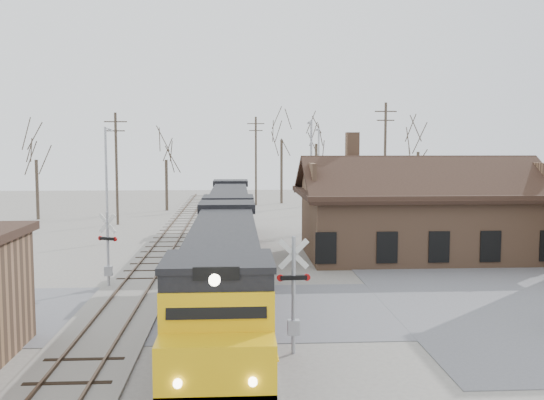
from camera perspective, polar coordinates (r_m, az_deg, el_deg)
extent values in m
plane|color=gray|center=(26.48, -4.38, -10.34)|extent=(140.00, 140.00, 0.00)
cube|color=slate|center=(26.47, -4.38, -10.31)|extent=(60.00, 9.00, 0.03)
cube|color=gray|center=(41.11, -4.01, -4.65)|extent=(3.40, 90.00, 0.12)
cube|color=#473323|center=(41.11, -5.01, -4.50)|extent=(0.08, 90.00, 0.14)
cube|color=#473323|center=(41.09, -3.01, -4.49)|extent=(0.08, 90.00, 0.14)
cube|color=gray|center=(41.41, -10.27, -4.65)|extent=(3.40, 90.00, 0.12)
cube|color=#473323|center=(41.49, -11.26, -4.50)|extent=(0.08, 90.00, 0.14)
cube|color=#473323|center=(41.31, -9.28, -4.50)|extent=(0.08, 90.00, 0.14)
cube|color=#896147|center=(39.56, 13.59, -2.33)|extent=(14.00, 8.00, 4.00)
cube|color=black|center=(39.34, 13.66, 0.70)|extent=(15.20, 9.20, 0.30)
cube|color=black|center=(37.09, 14.73, 1.96)|extent=(15.00, 4.71, 2.66)
cube|color=black|center=(41.48, 12.76, 2.33)|extent=(15.00, 4.71, 2.66)
cube|color=#896147|center=(39.72, 7.56, 4.74)|extent=(0.80, 0.80, 2.20)
cube|color=black|center=(17.78, -4.93, -16.52)|extent=(2.34, 3.74, 0.93)
cube|color=black|center=(29.42, -4.28, -7.73)|extent=(2.34, 3.74, 0.93)
cube|color=black|center=(23.34, -4.53, -9.28)|extent=(2.80, 18.70, 0.33)
cube|color=maroon|center=(23.39, -4.53, -9.76)|extent=(2.82, 18.70, 0.11)
cube|color=black|center=(24.17, -4.50, -5.25)|extent=(2.43, 13.55, 2.62)
cube|color=black|center=(16.28, -5.08, -10.43)|extent=(2.80, 2.62, 2.62)
cube|color=#E0AA0B|center=(15.01, -5.24, -14.99)|extent=(2.80, 1.68, 1.31)
cylinder|color=#FFF2CC|center=(13.56, -5.44, -7.51)|extent=(0.26, 0.10, 0.26)
cube|color=black|center=(36.32, -4.10, -5.24)|extent=(2.34, 3.74, 0.93)
cube|color=black|center=(48.32, -3.91, -2.63)|extent=(2.34, 3.74, 0.93)
cube|color=black|center=(42.20, -4.00, -2.74)|extent=(2.80, 18.70, 0.33)
cube|color=maroon|center=(42.22, -4.00, -3.02)|extent=(2.82, 18.70, 0.11)
cube|color=black|center=(43.18, -4.00, -0.62)|extent=(2.43, 13.55, 2.62)
cube|color=black|center=(35.15, -4.14, -1.96)|extent=(2.80, 2.62, 2.62)
cube|color=black|center=(33.68, -4.17, -3.64)|extent=(2.80, 1.68, 1.31)
cube|color=black|center=(33.01, -4.18, -6.30)|extent=(2.62, 0.25, 0.93)
cylinder|color=#A5A8AD|center=(20.76, 2.04, -8.94)|extent=(0.14, 0.14, 4.04)
cube|color=silver|center=(20.46, 2.05, -5.10)|extent=(1.06, 0.09, 1.06)
cube|color=silver|center=(20.46, 2.05, -5.10)|extent=(1.06, 0.09, 1.06)
cube|color=black|center=(20.62, 2.05, -7.31)|extent=(0.91, 0.19, 0.15)
cylinder|color=#B20C0C|center=(20.56, 0.78, -7.34)|extent=(0.25, 0.09, 0.24)
cylinder|color=#B20C0C|center=(20.69, 3.30, -7.27)|extent=(0.25, 0.09, 0.24)
cube|color=#A5A8AD|center=(21.06, 2.03, -11.87)|extent=(0.40, 0.30, 0.50)
cylinder|color=#A5A8AD|center=(31.10, -15.19, -4.57)|extent=(0.13, 0.13, 3.81)
cube|color=silver|center=(30.91, -15.24, -2.13)|extent=(0.93, 0.44, 1.00)
cube|color=silver|center=(30.91, -15.24, -2.13)|extent=(0.93, 0.44, 1.00)
cube|color=black|center=(31.01, -15.21, -3.53)|extent=(0.85, 0.48, 0.14)
cylinder|color=#B20C0C|center=(30.77, -14.56, -3.58)|extent=(0.24, 0.17, 0.23)
cylinder|color=#B20C0C|center=(31.26, -15.85, -3.48)|extent=(0.24, 0.17, 0.23)
cube|color=#A5A8AD|center=(31.30, -15.14, -6.46)|extent=(0.38, 0.29, 0.48)
cylinder|color=#A5A8AD|center=(44.81, -15.30, 1.31)|extent=(0.18, 0.18, 8.37)
cylinder|color=#A5A8AD|center=(45.61, -15.19, 6.51)|extent=(0.12, 1.80, 0.12)
cube|color=#A5A8AD|center=(46.39, -14.99, 6.37)|extent=(0.25, 0.50, 0.12)
cylinder|color=#A5A8AD|center=(48.78, 3.70, 2.20)|extent=(0.18, 0.18, 9.07)
cylinder|color=#A5A8AD|center=(49.64, 3.60, 7.37)|extent=(0.12, 1.80, 0.12)
cube|color=#A5A8AD|center=(50.43, 3.49, 7.22)|extent=(0.25, 0.50, 0.12)
cylinder|color=#A5A8AD|center=(62.61, 4.40, 2.74)|extent=(0.18, 0.18, 8.83)
cylinder|color=#A5A8AD|center=(63.47, 4.32, 6.67)|extent=(0.12, 1.80, 0.12)
cube|color=#A5A8AD|center=(64.26, 4.22, 6.57)|extent=(0.25, 0.50, 0.12)
cylinder|color=#382D23|center=(55.35, -14.42, 2.84)|extent=(0.24, 0.24, 9.92)
cube|color=#382D23|center=(55.35, -14.52, 7.15)|extent=(2.00, 0.10, 0.10)
cube|color=#382D23|center=(55.32, -14.50, 6.32)|extent=(1.60, 0.10, 0.10)
cylinder|color=#382D23|center=(71.08, -1.53, 3.67)|extent=(0.24, 0.24, 10.36)
cube|color=#382D23|center=(71.10, -1.53, 7.20)|extent=(2.00, 0.10, 0.10)
cube|color=#382D23|center=(71.08, -1.53, 6.55)|extent=(1.60, 0.10, 0.10)
cylinder|color=#382D23|center=(56.24, 10.58, 3.46)|extent=(0.24, 0.24, 10.91)
cube|color=#382D23|center=(56.29, 10.66, 8.20)|extent=(2.00, 0.10, 0.10)
cube|color=#382D23|center=(56.25, 10.65, 7.38)|extent=(1.60, 0.10, 0.10)
cylinder|color=#382D23|center=(61.76, -21.23, 0.92)|extent=(0.32, 0.32, 5.69)
cylinder|color=#382D23|center=(66.41, -9.90, 1.38)|extent=(0.32, 0.32, 5.50)
cylinder|color=#382D23|center=(73.42, 0.90, 2.70)|extent=(0.32, 0.32, 7.74)
cylinder|color=#382D23|center=(70.96, 4.16, 2.39)|extent=(0.32, 0.32, 7.23)
cylinder|color=#382D23|center=(64.83, 13.53, 1.62)|extent=(0.32, 0.32, 6.38)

